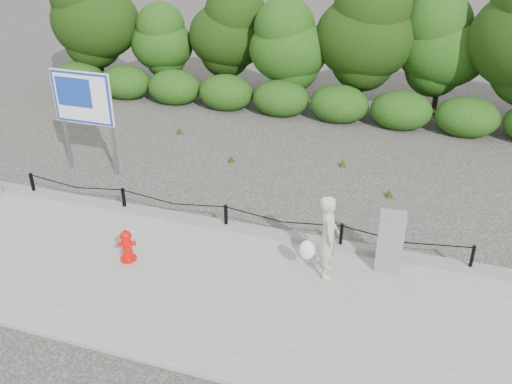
{
  "coord_description": "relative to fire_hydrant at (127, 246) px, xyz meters",
  "views": [
    {
      "loc": [
        3.77,
        -9.36,
        6.29
      ],
      "look_at": [
        0.62,
        0.2,
        1.0
      ],
      "focal_mm": 38.0,
      "sensor_mm": 36.0,
      "label": 1
    }
  ],
  "objects": [
    {
      "name": "ground",
      "position": [
        1.43,
        1.69,
        -0.41
      ],
      "size": [
        90.0,
        90.0,
        0.0
      ],
      "primitive_type": "plane",
      "color": "#2D2B28",
      "rests_on": "ground"
    },
    {
      "name": "advertising_sign",
      "position": [
        -3.11,
        3.49,
        1.51
      ],
      "size": [
        1.7,
        0.16,
        2.73
      ],
      "rotation": [
        0.0,
        0.0,
        -0.02
      ],
      "color": "slate",
      "rests_on": "ground"
    },
    {
      "name": "treeline",
      "position": [
        2.48,
        10.59,
        2.22
      ],
      "size": [
        20.56,
        3.71,
        5.14
      ],
      "color": "black",
      "rests_on": "ground"
    },
    {
      "name": "sidewalk",
      "position": [
        1.43,
        -0.31,
        -0.37
      ],
      "size": [
        14.0,
        4.0,
        0.08
      ],
      "primitive_type": "cube",
      "color": "gray",
      "rests_on": "ground"
    },
    {
      "name": "utility_cabinet",
      "position": [
        4.91,
        1.3,
        0.3
      ],
      "size": [
        0.5,
        0.36,
        1.39
      ],
      "rotation": [
        0.0,
        0.0,
        0.08
      ],
      "color": "gray",
      "rests_on": "sidewalk"
    },
    {
      "name": "chain_barrier",
      "position": [
        1.43,
        1.69,
        0.05
      ],
      "size": [
        10.06,
        0.06,
        0.6
      ],
      "color": "black",
      "rests_on": "sidewalk"
    },
    {
      "name": "fire_hydrant",
      "position": [
        0.0,
        0.0,
        0.0
      ],
      "size": [
        0.43,
        0.43,
        0.69
      ],
      "rotation": [
        0.0,
        0.0,
        0.42
      ],
      "color": "red",
      "rests_on": "sidewalk"
    },
    {
      "name": "curb",
      "position": [
        1.43,
        1.74,
        -0.26
      ],
      "size": [
        14.0,
        0.22,
        0.14
      ],
      "primitive_type": "cube",
      "color": "slate",
      "rests_on": "sidewalk"
    },
    {
      "name": "pedestrian",
      "position": [
        3.79,
        0.79,
        0.48
      ],
      "size": [
        0.77,
        0.68,
        1.66
      ],
      "rotation": [
        0.0,
        0.0,
        1.81
      ],
      "color": "#BAB59F",
      "rests_on": "sidewalk"
    }
  ]
}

